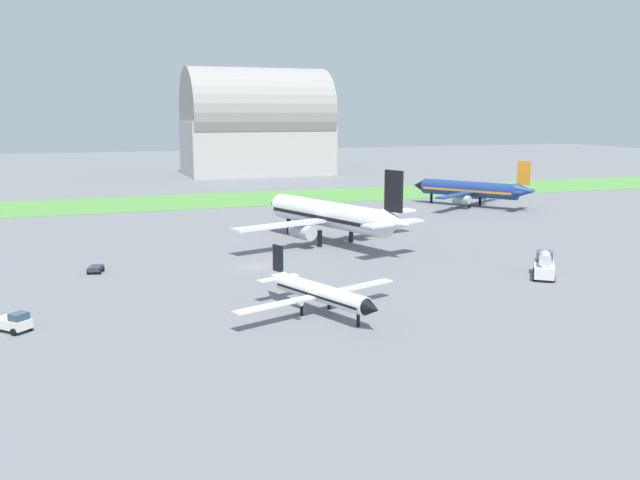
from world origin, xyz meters
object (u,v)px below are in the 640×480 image
Objects in this scene: fuel_truck_near_gate at (544,265)px; baggage_cart_by_runway at (96,269)px; airplane_foreground_turboprop at (319,292)px; pushback_tug_midfield at (13,322)px; airplane_midfield_jet at (331,215)px; airplane_parked_jet_far at (471,189)px.

baggage_cart_by_runway is at bearing 104.65° from fuel_truck_near_gate.
airplane_foreground_turboprop is at bearing 136.25° from fuel_truck_near_gate.
pushback_tug_midfield is at bearing 176.14° from baggage_cart_by_runway.
fuel_truck_near_gate is at bearing -96.28° from baggage_cart_by_runway.
fuel_truck_near_gate is 1.72× the size of pushback_tug_midfield.
airplane_parked_jet_far is (45.19, 30.62, -0.73)m from airplane_midfield_jet.
baggage_cart_by_runway is at bearing 116.79° from pushback_tug_midfield.
airplane_parked_jet_far is 67.48m from fuel_truck_near_gate.
airplane_midfield_jet reaches higher than airplane_foreground_turboprop.
airplane_parked_jet_far is at bearing -48.13° from baggage_cart_by_runway.
pushback_tug_midfield is at bearing -117.99° from airplane_foreground_turboprop.
airplane_parked_jet_far is at bearing 118.08° from airplane_foreground_turboprop.
airplane_parked_jet_far is 3.98× the size of fuel_truck_near_gate.
airplane_midfield_jet is 1.75× the size of airplane_foreground_turboprop.
airplane_midfield_jet is 12.52× the size of baggage_cart_by_runway.
fuel_truck_near_gate is (32.34, 5.26, -0.68)m from airplane_foreground_turboprop.
fuel_truck_near_gate is (-28.02, -61.35, -2.23)m from airplane_parked_jet_far.
airplane_parked_jet_far reaches higher than pushback_tug_midfield.
airplane_foreground_turboprop is 34.50m from baggage_cart_by_runway.
pushback_tug_midfield is at bearing 127.93° from fuel_truck_near_gate.
airplane_foreground_turboprop is 32.77m from fuel_truck_near_gate.
airplane_midfield_jet is at bearing 91.70° from airplane_parked_jet_far.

